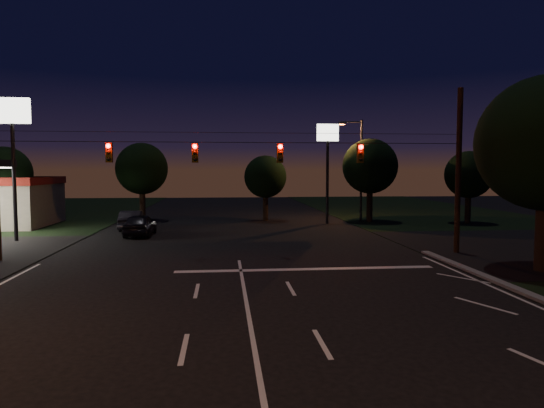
{
  "coord_description": "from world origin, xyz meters",
  "views": [
    {
      "loc": [
        -0.77,
        -10.29,
        4.59
      ],
      "look_at": [
        1.47,
        11.96,
        3.0
      ],
      "focal_mm": 32.0,
      "sensor_mm": 36.0,
      "label": 1
    }
  ],
  "objects": [
    {
      "name": "ground",
      "position": [
        0.0,
        0.0,
        0.0
      ],
      "size": [
        140.0,
        140.0,
        0.0
      ],
      "primitive_type": "plane",
      "color": "black",
      "rests_on": "ground"
    },
    {
      "name": "stop_bar",
      "position": [
        3.0,
        11.5,
        0.01
      ],
      "size": [
        12.0,
        0.5,
        0.01
      ],
      "primitive_type": "cube",
      "color": "silver",
      "rests_on": "ground"
    },
    {
      "name": "utility_pole_right",
      "position": [
        12.0,
        15.0,
        0.0
      ],
      "size": [
        0.3,
        0.3,
        9.0
      ],
      "primitive_type": "cylinder",
      "color": "black",
      "rests_on": "ground"
    },
    {
      "name": "signal_span",
      "position": [
        -0.0,
        14.96,
        5.5
      ],
      "size": [
        24.0,
        0.4,
        1.56
      ],
      "color": "black",
      "rests_on": "ground"
    },
    {
      "name": "pole_sign_left_near",
      "position": [
        -14.0,
        22.0,
        6.98
      ],
      "size": [
        2.2,
        0.3,
        9.1
      ],
      "color": "black",
      "rests_on": "ground"
    },
    {
      "name": "pole_sign_right",
      "position": [
        8.0,
        30.0,
        6.24
      ],
      "size": [
        1.8,
        0.3,
        8.4
      ],
      "color": "black",
      "rests_on": "ground"
    },
    {
      "name": "street_light_right_far",
      "position": [
        11.24,
        32.0,
        5.24
      ],
      "size": [
        2.2,
        0.35,
        9.0
      ],
      "color": "black",
      "rests_on": "ground"
    },
    {
      "name": "tree_right_near",
      "position": [
        13.53,
        10.17,
        5.68
      ],
      "size": [
        6.0,
        6.0,
        8.76
      ],
      "color": "black",
      "rests_on": "ground"
    },
    {
      "name": "tree_far_a",
      "position": [
        -17.98,
        30.12,
        4.26
      ],
      "size": [
        4.2,
        4.2,
        6.42
      ],
      "color": "black",
      "rests_on": "ground"
    },
    {
      "name": "tree_far_b",
      "position": [
        -7.98,
        34.13,
        4.61
      ],
      "size": [
        4.6,
        4.6,
        6.98
      ],
      "color": "black",
      "rests_on": "ground"
    },
    {
      "name": "tree_far_c",
      "position": [
        3.02,
        33.1,
        3.9
      ],
      "size": [
        3.8,
        3.8,
        5.86
      ],
      "color": "black",
      "rests_on": "ground"
    },
    {
      "name": "tree_far_d",
      "position": [
        12.02,
        31.13,
        4.83
      ],
      "size": [
        4.8,
        4.8,
        7.3
      ],
      "color": "black",
      "rests_on": "ground"
    },
    {
      "name": "tree_far_e",
      "position": [
        20.02,
        29.11,
        4.11
      ],
      "size": [
        4.0,
        4.0,
        6.18
      ],
      "color": "black",
      "rests_on": "ground"
    },
    {
      "name": "car_oncoming_a",
      "position": [
        -6.56,
        23.93,
        0.77
      ],
      "size": [
        1.89,
        4.55,
        1.54
      ],
      "primitive_type": "imported",
      "rotation": [
        0.0,
        0.0,
        3.13
      ],
      "color": "black",
      "rests_on": "ground"
    },
    {
      "name": "car_oncoming_b",
      "position": [
        -7.79,
        27.54,
        0.73
      ],
      "size": [
        1.84,
        4.52,
        1.46
      ],
      "primitive_type": "imported",
      "rotation": [
        0.0,
        0.0,
        3.21
      ],
      "color": "black",
      "rests_on": "ground"
    }
  ]
}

